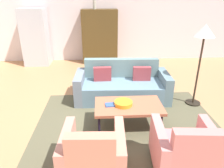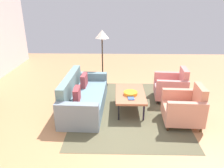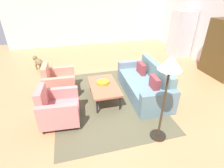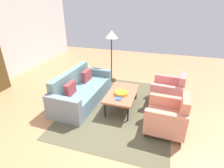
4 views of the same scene
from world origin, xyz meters
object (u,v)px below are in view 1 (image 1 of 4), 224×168
armchair_left (93,157)px  floor_lamp (204,39)px  armchair_right (185,153)px  book_stack (112,105)px  couch (122,86)px  coffee_table (129,107)px  vase_tall (94,4)px  fruit_bowl (123,103)px  cabinet (100,37)px  refrigerator (36,37)px

armchair_left → floor_lamp: bearing=44.5°
armchair_right → book_stack: 1.48m
couch → armchair_right: bearing=106.2°
coffee_table → vase_tall: size_ratio=3.88×
armchair_right → fruit_bowl: size_ratio=2.72×
cabinet → couch: bearing=-80.3°
fruit_bowl → floor_lamp: (1.66, 0.77, 0.97)m
coffee_table → vase_tall: 4.37m
couch → coffee_table: (-0.00, -1.19, 0.11)m
refrigerator → coffee_table: bearing=-56.2°
armchair_right → fruit_bowl: armchair_right is taller
coffee_table → book_stack: bearing=179.5°
couch → armchair_right: size_ratio=2.42×
fruit_bowl → book_stack: fruit_bowl is taller
coffee_table → floor_lamp: size_ratio=0.70×
fruit_bowl → floor_lamp: bearing=25.0°
floor_lamp → armchair_right: bearing=-116.5°
armchair_left → vase_tall: bearing=93.0°
couch → vase_tall: vase_tall is taller
cabinet → vase_tall: (-0.15, -0.00, 1.05)m
armchair_right → book_stack: armchair_right is taller
vase_tall → floor_lamp: (2.20, -3.26, -0.51)m
coffee_table → refrigerator: bearing=123.8°
fruit_bowl → cabinet: (-0.39, 4.04, 0.43)m
fruit_bowl → vase_tall: size_ratio=1.05×
fruit_bowl → vase_tall: 4.33m
refrigerator → fruit_bowl: bearing=-57.2°
coffee_table → cabinet: 4.10m
fruit_bowl → refrigerator: size_ratio=0.18×
vase_tall → armchair_left: bearing=-89.6°
book_stack → vase_tall: (-0.33, 4.03, 1.51)m
couch → book_stack: (-0.31, -1.18, 0.16)m
armchair_right → floor_lamp: bearing=68.2°
vase_tall → refrigerator: (-2.00, -0.10, -1.03)m
coffee_table → vase_tall: (-0.64, 4.03, 1.55)m
couch → fruit_bowl: size_ratio=6.58×
coffee_table → fruit_bowl: 0.12m
coffee_table → fruit_bowl: fruit_bowl is taller
armchair_left → floor_lamp: (2.16, 1.94, 1.10)m
cabinet → vase_tall: bearing=-178.2°
coffee_table → armchair_left: 1.31m
couch → armchair_left: (-0.61, -2.35, 0.06)m
coffee_table → book_stack: (-0.30, 0.00, 0.05)m
vase_tall → floor_lamp: vase_tall is taller
refrigerator → armchair_right: bearing=-57.7°
couch → fruit_bowl: (-0.10, -1.19, 0.19)m
couch → coffee_table: bearing=91.9°
book_stack → refrigerator: size_ratio=0.13×
armchair_left → book_stack: (0.30, 1.17, 0.11)m
floor_lamp → refrigerator: bearing=143.0°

